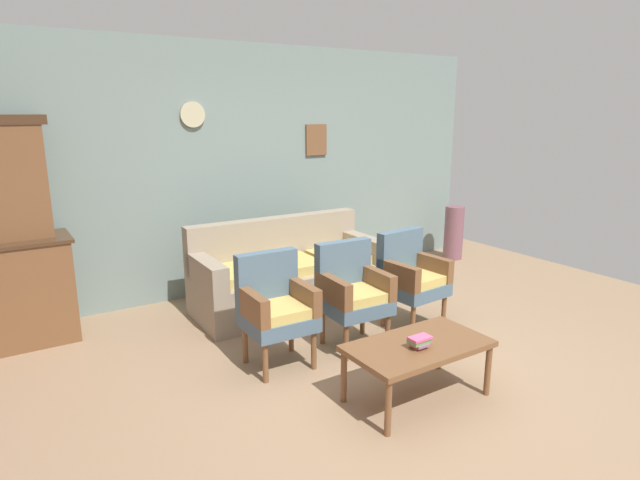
{
  "coord_description": "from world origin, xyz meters",
  "views": [
    {
      "loc": [
        -2.51,
        -2.82,
        2.0
      ],
      "look_at": [
        0.01,
        1.11,
        0.85
      ],
      "focal_mm": 29.84,
      "sensor_mm": 36.0,
      "label": 1
    }
  ],
  "objects_px": {
    "floral_couch": "(288,276)",
    "armchair_near_couch_end": "(411,275)",
    "floor_vase_by_wall": "(454,233)",
    "armchair_row_middle": "(352,290)",
    "armchair_by_doorway": "(275,305)",
    "side_cabinet": "(2,294)",
    "coffee_table": "(418,349)",
    "book_stack_on_table": "(420,341)"
  },
  "relations": [
    {
      "from": "floral_couch",
      "to": "armchair_near_couch_end",
      "type": "xyz_separation_m",
      "value": [
        0.73,
        -1.05,
        0.17
      ]
    },
    {
      "from": "armchair_near_couch_end",
      "to": "floor_vase_by_wall",
      "type": "xyz_separation_m",
      "value": [
        2.09,
        1.45,
        -0.14
      ]
    },
    {
      "from": "armchair_row_middle",
      "to": "armchair_near_couch_end",
      "type": "distance_m",
      "value": 0.72
    },
    {
      "from": "floral_couch",
      "to": "armchair_by_doorway",
      "type": "bearing_deg",
      "value": -123.62
    },
    {
      "from": "side_cabinet",
      "to": "armchair_by_doorway",
      "type": "distance_m",
      "value": 2.39
    },
    {
      "from": "armchair_by_doorway",
      "to": "armchair_row_middle",
      "type": "bearing_deg",
      "value": -3.07
    },
    {
      "from": "armchair_near_couch_end",
      "to": "floor_vase_by_wall",
      "type": "height_order",
      "value": "armchair_near_couch_end"
    },
    {
      "from": "floral_couch",
      "to": "coffee_table",
      "type": "bearing_deg",
      "value": -93.52
    },
    {
      "from": "coffee_table",
      "to": "book_stack_on_table",
      "type": "height_order",
      "value": "book_stack_on_table"
    },
    {
      "from": "coffee_table",
      "to": "book_stack_on_table",
      "type": "xyz_separation_m",
      "value": [
        -0.04,
        -0.05,
        0.09
      ]
    },
    {
      "from": "floral_couch",
      "to": "armchair_row_middle",
      "type": "distance_m",
      "value": 1.12
    },
    {
      "from": "armchair_row_middle",
      "to": "coffee_table",
      "type": "distance_m",
      "value": 0.99
    },
    {
      "from": "side_cabinet",
      "to": "floral_couch",
      "type": "relative_size",
      "value": 0.59
    },
    {
      "from": "armchair_by_doorway",
      "to": "coffee_table",
      "type": "xyz_separation_m",
      "value": [
        0.58,
        -1.01,
        -0.12
      ]
    },
    {
      "from": "side_cabinet",
      "to": "armchair_near_couch_end",
      "type": "bearing_deg",
      "value": -25.48
    },
    {
      "from": "side_cabinet",
      "to": "armchair_row_middle",
      "type": "relative_size",
      "value": 1.28
    },
    {
      "from": "floral_couch",
      "to": "armchair_near_couch_end",
      "type": "height_order",
      "value": "same"
    },
    {
      "from": "side_cabinet",
      "to": "armchair_by_doorway",
      "type": "relative_size",
      "value": 1.28
    },
    {
      "from": "floral_couch",
      "to": "book_stack_on_table",
      "type": "relative_size",
      "value": 12.75
    },
    {
      "from": "side_cabinet",
      "to": "coffee_table",
      "type": "distance_m",
      "value": 3.51
    },
    {
      "from": "armchair_near_couch_end",
      "to": "side_cabinet",
      "type": "bearing_deg",
      "value": 154.52
    },
    {
      "from": "side_cabinet",
      "to": "armchair_near_couch_end",
      "type": "xyz_separation_m",
      "value": [
        3.24,
        -1.55,
        0.03
      ]
    },
    {
      "from": "armchair_row_middle",
      "to": "floor_vase_by_wall",
      "type": "xyz_separation_m",
      "value": [
        2.81,
        1.5,
        -0.14
      ]
    },
    {
      "from": "armchair_near_couch_end",
      "to": "armchair_by_doorway",
      "type": "bearing_deg",
      "value": -179.44
    },
    {
      "from": "floor_vase_by_wall",
      "to": "coffee_table",
      "type": "bearing_deg",
      "value": -140.04
    },
    {
      "from": "armchair_near_couch_end",
      "to": "coffee_table",
      "type": "xyz_separation_m",
      "value": [
        -0.85,
        -1.02,
        -0.12
      ]
    },
    {
      "from": "armchair_row_middle",
      "to": "book_stack_on_table",
      "type": "bearing_deg",
      "value": -99.91
    },
    {
      "from": "armchair_by_doorway",
      "to": "book_stack_on_table",
      "type": "bearing_deg",
      "value": -63.01
    },
    {
      "from": "side_cabinet",
      "to": "armchair_by_doorway",
      "type": "height_order",
      "value": "side_cabinet"
    },
    {
      "from": "side_cabinet",
      "to": "floral_couch",
      "type": "xyz_separation_m",
      "value": [
        2.52,
        -0.49,
        -0.14
      ]
    },
    {
      "from": "armchair_row_middle",
      "to": "armchair_near_couch_end",
      "type": "height_order",
      "value": "same"
    },
    {
      "from": "armchair_near_couch_end",
      "to": "book_stack_on_table",
      "type": "relative_size",
      "value": 5.86
    },
    {
      "from": "side_cabinet",
      "to": "coffee_table",
      "type": "relative_size",
      "value": 1.16
    },
    {
      "from": "armchair_near_couch_end",
      "to": "floor_vase_by_wall",
      "type": "bearing_deg",
      "value": 34.63
    },
    {
      "from": "coffee_table",
      "to": "book_stack_on_table",
      "type": "bearing_deg",
      "value": -126.67
    },
    {
      "from": "armchair_row_middle",
      "to": "book_stack_on_table",
      "type": "distance_m",
      "value": 1.04
    },
    {
      "from": "side_cabinet",
      "to": "floral_couch",
      "type": "bearing_deg",
      "value": -11.06
    },
    {
      "from": "floral_couch",
      "to": "book_stack_on_table",
      "type": "bearing_deg",
      "value": -94.51
    },
    {
      "from": "floral_couch",
      "to": "armchair_by_doorway",
      "type": "relative_size",
      "value": 2.18
    },
    {
      "from": "armchair_row_middle",
      "to": "floral_couch",
      "type": "bearing_deg",
      "value": 90.57
    },
    {
      "from": "armchair_near_couch_end",
      "to": "book_stack_on_table",
      "type": "bearing_deg",
      "value": -129.68
    },
    {
      "from": "book_stack_on_table",
      "to": "floor_vase_by_wall",
      "type": "distance_m",
      "value": 3.91
    }
  ]
}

